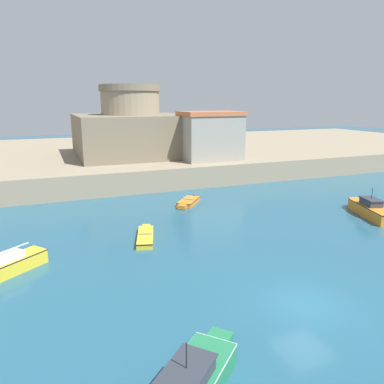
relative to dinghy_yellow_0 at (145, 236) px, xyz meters
name	(u,v)px	position (x,y,z in m)	size (l,w,h in m)	color
ground_plane	(306,304)	(4.88, -11.25, -0.23)	(200.00, 200.00, 0.00)	#235670
quay_seawall	(121,156)	(4.88, 32.75, 0.98)	(120.00, 40.00, 2.42)	gray
dinghy_yellow_0	(145,236)	(0.00, 0.00, 0.00)	(2.13, 4.32, 0.48)	yellow
dinghy_orange_1	(188,202)	(6.13, 7.46, 0.00)	(3.19, 3.52, 0.48)	orange
motorboat_orange_2	(371,210)	(18.96, -1.83, 0.37)	(2.95, 5.96, 2.42)	orange
fortress	(131,130)	(4.88, 24.65, 5.45)	(13.95, 13.95, 9.00)	#796C57
harbor_shed_near_wharf	(211,136)	(12.88, 17.19, 5.11)	(7.27, 4.94, 5.80)	gray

